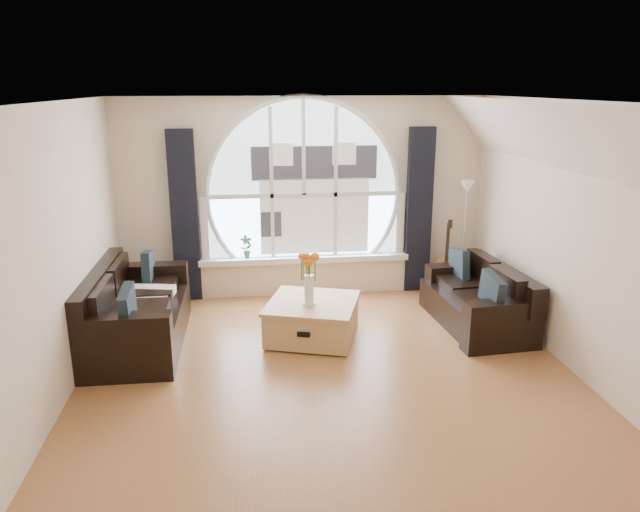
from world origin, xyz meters
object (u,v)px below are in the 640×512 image
Objects in this scene: coffee_chest at (312,318)px; floor_lamp at (464,238)px; potted_plant at (246,247)px; vase_flowers at (309,272)px; guitar at (446,255)px; sofa_right at (477,294)px; sofa_left at (137,310)px.

floor_lamp reaches higher than coffee_chest.
potted_plant is at bearing 174.90° from floor_lamp.
vase_flowers reaches higher than guitar.
guitar is at bearing 52.56° from coffee_chest.
vase_flowers is 2.20× the size of potted_plant.
coffee_chest is 2.64m from floor_lamp.
floor_lamp is at bearing -5.10° from potted_plant.
sofa_right is at bearing -69.67° from guitar.
floor_lamp reaches higher than sofa_right.
potted_plant is (-2.79, 0.10, 0.18)m from guitar.
coffee_chest is (-2.02, -0.12, -0.16)m from sofa_right.
sofa_right is 2.03m from coffee_chest.
guitar is (0.03, 1.31, 0.13)m from sofa_right.
potted_plant is (-2.98, 0.27, -0.09)m from floor_lamp.
sofa_left is 1.24× the size of floor_lamp.
sofa_left is at bearing 174.79° from vase_flowers.
coffee_chest is 1.76m from potted_plant.
potted_plant is at bearing 49.62° from sofa_left.
vase_flowers is 1.77m from potted_plant.
guitar is (4.04, 1.35, 0.13)m from sofa_left.
potted_plant is at bearing 133.45° from coffee_chest.
guitar reaches higher than sofa_left.
potted_plant is at bearing 148.47° from sofa_right.
guitar is (-0.19, 0.16, -0.27)m from floor_lamp.
floor_lamp reaches higher than guitar.
sofa_left is at bearing -164.67° from coffee_chest.
vase_flowers is 0.66× the size of guitar.
potted_plant reaches higher than coffee_chest.
coffee_chest is 0.93× the size of guitar.
sofa_right is 1.23m from floor_lamp.
coffee_chest is 0.62× the size of floor_lamp.
floor_lamp is 3.00m from potted_plant.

